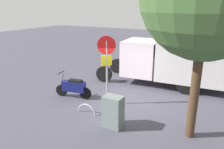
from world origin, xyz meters
name	(u,v)px	position (x,y,z in m)	size (l,w,h in m)	color
ground_plane	(125,102)	(0.00, 0.00, 0.00)	(60.00, 60.00, 0.00)	#474653
box_truck_near	(179,57)	(-1.51, -3.25, 1.58)	(7.40, 2.73, 2.84)	black
motorcycle	(74,87)	(2.37, 0.63, 0.52)	(1.80, 0.64, 1.20)	black
stop_sign	(107,60)	(0.64, 0.53, 2.00)	(0.71, 0.33, 3.00)	#9E9EA3
utility_cabinet	(113,112)	(-0.46, 2.04, 0.58)	(0.68, 0.48, 1.16)	slate
bike_rack_hoop	(87,113)	(0.93, 1.68, 0.00)	(0.85, 0.85, 0.05)	#B7B7BC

